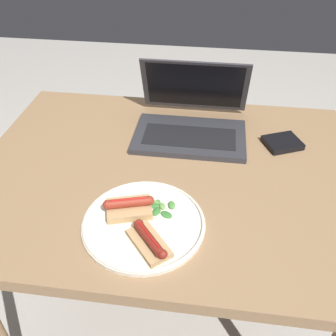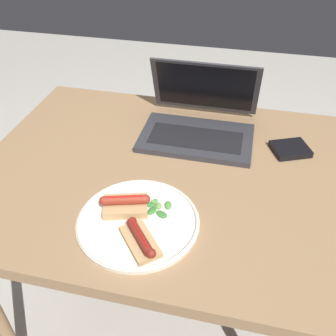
{
  "view_description": "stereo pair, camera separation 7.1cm",
  "coord_description": "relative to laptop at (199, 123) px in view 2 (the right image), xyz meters",
  "views": [
    {
      "loc": [
        0.12,
        -0.83,
        1.44
      ],
      "look_at": [
        0.01,
        -0.07,
        0.82
      ],
      "focal_mm": 40.0,
      "sensor_mm": 36.0,
      "label": 1
    },
    {
      "loc": [
        0.19,
        -0.82,
        1.44
      ],
      "look_at": [
        0.01,
        -0.07,
        0.82
      ],
      "focal_mm": 40.0,
      "sensor_mm": 36.0,
      "label": 2
    }
  ],
  "objects": [
    {
      "name": "laptop",
      "position": [
        0.0,
        0.0,
        0.0
      ],
      "size": [
        0.35,
        0.29,
        0.21
      ],
      "color": "#2D2D33",
      "rests_on": "desk"
    },
    {
      "name": "external_drive",
      "position": [
        0.29,
        -0.04,
        -0.03
      ],
      "size": [
        0.13,
        0.12,
        0.02
      ],
      "rotation": [
        0.0,
        0.0,
        0.41
      ],
      "color": "black",
      "rests_on": "desk"
    },
    {
      "name": "sausage_toast_middle",
      "position": [
        -0.12,
        -0.4,
        -0.01
      ],
      "size": [
        0.13,
        0.1,
        0.05
      ],
      "rotation": [
        0.0,
        0.0,
        0.28
      ],
      "color": "tan",
      "rests_on": "plate"
    },
    {
      "name": "salad_pile",
      "position": [
        -0.04,
        -0.38,
        -0.03
      ],
      "size": [
        0.07,
        0.07,
        0.01
      ],
      "color": "#709E4C",
      "rests_on": "plate"
    },
    {
      "name": "desk",
      "position": [
        -0.05,
        -0.21,
        -0.11
      ],
      "size": [
        1.11,
        0.84,
        0.76
      ],
      "color": "#93704C",
      "rests_on": "ground_plane"
    },
    {
      "name": "ground_plane",
      "position": [
        -0.05,
        -0.21,
        -0.8
      ],
      "size": [
        6.0,
        6.0,
        0.0
      ],
      "primitive_type": "plane",
      "color": "#B7B2A8"
    },
    {
      "name": "plate",
      "position": [
        -0.08,
        -0.43,
        -0.03
      ],
      "size": [
        0.3,
        0.3,
        0.02
      ],
      "color": "silver",
      "rests_on": "desk"
    },
    {
      "name": "sausage_toast_left",
      "position": [
        -0.05,
        -0.5,
        -0.01
      ],
      "size": [
        0.12,
        0.13,
        0.04
      ],
      "rotation": [
        0.0,
        0.0,
        2.27
      ],
      "color": "tan",
      "rests_on": "plate"
    }
  ]
}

